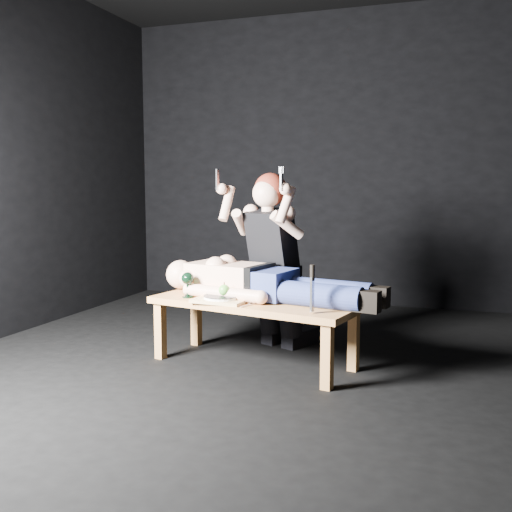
{
  "coord_description": "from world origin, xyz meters",
  "views": [
    {
      "loc": [
        1.0,
        -3.68,
        1.23
      ],
      "look_at": [
        -0.33,
        0.16,
        0.75
      ],
      "focal_mm": 41.96,
      "sensor_mm": 36.0,
      "label": 1
    }
  ],
  "objects_px": {
    "lying_man": "(267,279)",
    "carving_knife": "(312,289)",
    "kneeling_woman": "(279,259)",
    "goblet": "(188,285)",
    "serving_tray": "(221,300)",
    "table": "(254,332)"
  },
  "relations": [
    {
      "from": "lying_man",
      "to": "carving_knife",
      "type": "distance_m",
      "value": 0.55
    },
    {
      "from": "kneeling_woman",
      "to": "goblet",
      "type": "height_order",
      "value": "kneeling_woman"
    },
    {
      "from": "serving_tray",
      "to": "goblet",
      "type": "relative_size",
      "value": 1.99
    },
    {
      "from": "lying_man",
      "to": "carving_knife",
      "type": "bearing_deg",
      "value": -30.01
    },
    {
      "from": "lying_man",
      "to": "goblet",
      "type": "distance_m",
      "value": 0.56
    },
    {
      "from": "goblet",
      "to": "lying_man",
      "type": "bearing_deg",
      "value": 14.36
    },
    {
      "from": "serving_tray",
      "to": "goblet",
      "type": "xyz_separation_m",
      "value": [
        -0.28,
        0.06,
        0.08
      ]
    },
    {
      "from": "table",
      "to": "kneeling_woman",
      "type": "height_order",
      "value": "kneeling_woman"
    },
    {
      "from": "lying_man",
      "to": "kneeling_woman",
      "type": "height_order",
      "value": "kneeling_woman"
    },
    {
      "from": "serving_tray",
      "to": "carving_knife",
      "type": "height_order",
      "value": "carving_knife"
    },
    {
      "from": "table",
      "to": "goblet",
      "type": "relative_size",
      "value": 7.97
    },
    {
      "from": "kneeling_woman",
      "to": "lying_man",
      "type": "bearing_deg",
      "value": -63.82
    },
    {
      "from": "lying_man",
      "to": "table",
      "type": "bearing_deg",
      "value": -115.44
    },
    {
      "from": "lying_man",
      "to": "kneeling_woman",
      "type": "xyz_separation_m",
      "value": [
        -0.03,
        0.4,
        0.09
      ]
    },
    {
      "from": "kneeling_woman",
      "to": "serving_tray",
      "type": "xyz_separation_m",
      "value": [
        -0.22,
        -0.6,
        -0.22
      ]
    },
    {
      "from": "kneeling_woman",
      "to": "carving_knife",
      "type": "distance_m",
      "value": 0.89
    },
    {
      "from": "table",
      "to": "carving_knife",
      "type": "height_order",
      "value": "carving_knife"
    },
    {
      "from": "kneeling_woman",
      "to": "serving_tray",
      "type": "distance_m",
      "value": 0.68
    },
    {
      "from": "lying_man",
      "to": "kneeling_woman",
      "type": "distance_m",
      "value": 0.41
    },
    {
      "from": "table",
      "to": "lying_man",
      "type": "distance_m",
      "value": 0.38
    },
    {
      "from": "table",
      "to": "lying_man",
      "type": "relative_size",
      "value": 0.95
    },
    {
      "from": "kneeling_woman",
      "to": "serving_tray",
      "type": "relative_size",
      "value": 3.81
    }
  ]
}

